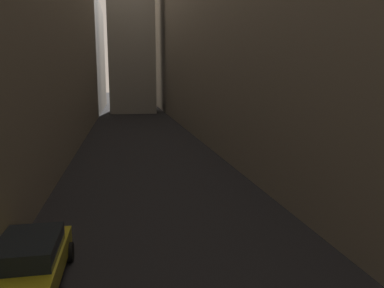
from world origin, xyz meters
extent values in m
plane|color=black|center=(0.00, 48.00, 0.00)|extent=(264.00, 264.00, 0.00)
cube|color=#756B5B|center=(12.77, 50.00, 12.21)|extent=(14.53, 108.00, 24.43)
cube|color=#A59919|center=(-4.40, 24.14, 0.62)|extent=(1.75, 4.49, 0.62)
cube|color=black|center=(-4.40, 24.27, 1.20)|extent=(1.61, 2.28, 0.54)
cylinder|color=black|center=(-5.27, 25.67, 0.31)|extent=(0.22, 0.63, 0.63)
cylinder|color=black|center=(-3.53, 25.67, 0.31)|extent=(0.22, 0.63, 0.63)
camera|label=1|loc=(-1.66, 13.81, 5.86)|focal=34.99mm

